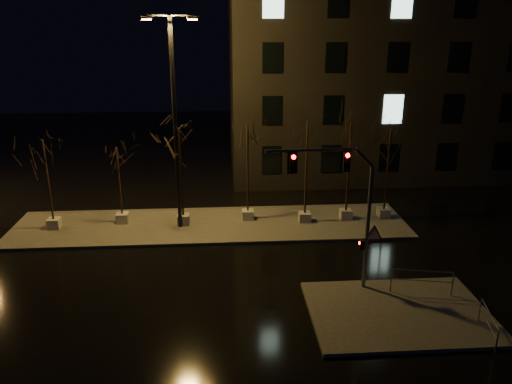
{
  "coord_description": "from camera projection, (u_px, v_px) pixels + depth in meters",
  "views": [
    {
      "loc": [
        0.7,
        -20.13,
        10.87
      ],
      "look_at": [
        2.36,
        3.61,
        2.8
      ],
      "focal_mm": 35.0,
      "sensor_mm": 36.0,
      "label": 1
    }
  ],
  "objects": [
    {
      "name": "tree_6",
      "position": [
        389.0,
        150.0,
        27.75
      ],
      "size": [
        1.8,
        1.8,
        5.31
      ],
      "color": "#B2AEA6",
      "rests_on": "median"
    },
    {
      "name": "sidewalk_corner",
      "position": [
        399.0,
        312.0,
        19.63
      ],
      "size": [
        7.0,
        5.0,
        0.15
      ],
      "primitive_type": "cube",
      "color": "#43403C",
      "rests_on": "ground"
    },
    {
      "name": "tree_4",
      "position": [
        307.0,
        144.0,
        26.97
      ],
      "size": [
        1.8,
        1.8,
        5.95
      ],
      "color": "#B2AEA6",
      "rests_on": "median"
    },
    {
      "name": "guard_rail_b",
      "position": [
        489.0,
        322.0,
        17.77
      ],
      "size": [
        0.48,
        2.03,
        0.98
      ],
      "rotation": [
        0.0,
        0.0,
        1.36
      ],
      "color": "slate",
      "rests_on": "sidewalk_corner"
    },
    {
      "name": "tree_2",
      "position": [
        180.0,
        151.0,
        26.73
      ],
      "size": [
        1.8,
        1.8,
        5.59
      ],
      "color": "#B2AEA6",
      "rests_on": "median"
    },
    {
      "name": "median",
      "position": [
        211.0,
        225.0,
        28.1
      ],
      "size": [
        22.0,
        5.0,
        0.15
      ],
      "primitive_type": "cube",
      "color": "#43403C",
      "rests_on": "ground"
    },
    {
      "name": "traffic_signal_mast",
      "position": [
        346.0,
        199.0,
        20.03
      ],
      "size": [
        5.03,
        0.33,
        6.14
      ],
      "rotation": [
        0.0,
        0.0,
        0.04
      ],
      "color": "slate",
      "rests_on": "sidewalk_corner"
    },
    {
      "name": "tree_1",
      "position": [
        118.0,
        165.0,
        27.2
      ],
      "size": [
        1.8,
        1.8,
        4.48
      ],
      "color": "#B2AEA6",
      "rests_on": "median"
    },
    {
      "name": "guard_rail_a",
      "position": [
        422.0,
        278.0,
        20.61
      ],
      "size": [
        2.46,
        0.57,
        1.08
      ],
      "rotation": [
        0.0,
        0.0,
        -0.21
      ],
      "color": "slate",
      "rests_on": "sidewalk_corner"
    },
    {
      "name": "streetlight_main",
      "position": [
        174.0,
        111.0,
        25.67
      ],
      "size": [
        2.79,
        0.77,
        11.16
      ],
      "rotation": [
        0.0,
        0.0,
        0.17
      ],
      "color": "black",
      "rests_on": "median"
    },
    {
      "name": "tree_0",
      "position": [
        45.0,
        160.0,
        26.29
      ],
      "size": [
        1.8,
        1.8,
        5.1
      ],
      "color": "#B2AEA6",
      "rests_on": "median"
    },
    {
      "name": "building",
      "position": [
        395.0,
        70.0,
        37.98
      ],
      "size": [
        25.0,
        12.0,
        15.0
      ],
      "primitive_type": "cube",
      "color": "black",
      "rests_on": "ground"
    },
    {
      "name": "tree_3",
      "position": [
        247.0,
        147.0,
        27.4
      ],
      "size": [
        1.8,
        1.8,
        5.59
      ],
      "color": "#B2AEA6",
      "rests_on": "median"
    },
    {
      "name": "ground",
      "position": [
        209.0,
        278.0,
        22.46
      ],
      "size": [
        90.0,
        90.0,
        0.0
      ],
      "primitive_type": "plane",
      "color": "black",
      "rests_on": "ground"
    },
    {
      "name": "tree_5",
      "position": [
        350.0,
        145.0,
        27.44
      ],
      "size": [
        1.8,
        1.8,
        5.75
      ],
      "color": "#B2AEA6",
      "rests_on": "median"
    }
  ]
}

